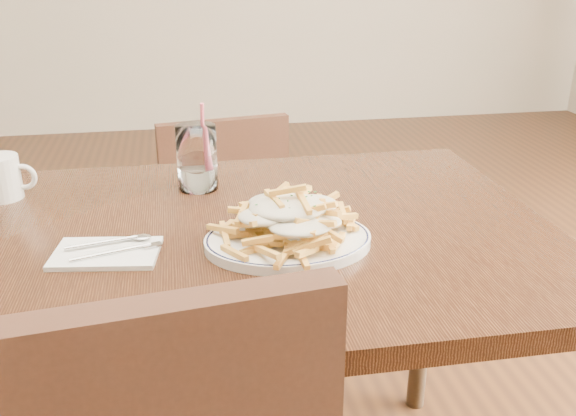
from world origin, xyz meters
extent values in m
cube|color=black|center=(0.00, 0.00, 0.73)|extent=(1.20, 0.80, 0.04)
cylinder|color=black|center=(0.55, 0.35, 0.35)|extent=(0.05, 0.05, 0.71)
cube|color=#311A10|center=(0.02, 0.80, 0.37)|extent=(0.42, 0.42, 0.03)
cube|color=#311A10|center=(0.05, 0.64, 0.59)|extent=(0.37, 0.09, 0.40)
cylinder|color=#311A10|center=(0.15, 0.98, 0.18)|extent=(0.03, 0.03, 0.36)
cylinder|color=#311A10|center=(-0.16, 0.93, 0.18)|extent=(0.03, 0.03, 0.36)
cylinder|color=#311A10|center=(0.20, 0.67, 0.18)|extent=(0.03, 0.03, 0.36)
cylinder|color=#311A10|center=(-0.10, 0.62, 0.18)|extent=(0.03, 0.03, 0.36)
torus|color=black|center=(0.10, -0.08, 0.76)|extent=(0.26, 0.26, 0.01)
ellipsoid|color=silver|center=(0.10, -0.08, 0.83)|extent=(0.19, 0.16, 0.03)
cube|color=white|center=(-0.20, -0.07, 0.75)|extent=(0.19, 0.13, 0.01)
cylinder|color=white|center=(-0.04, 0.23, 0.82)|extent=(0.08, 0.08, 0.14)
cylinder|color=white|center=(-0.04, 0.23, 0.78)|extent=(0.08, 0.08, 0.05)
cylinder|color=#FD607A|center=(-0.02, 0.23, 0.84)|extent=(0.01, 0.05, 0.18)
cylinder|color=white|center=(-0.43, 0.24, 0.79)|extent=(0.08, 0.08, 0.09)
torus|color=white|center=(-0.38, 0.23, 0.79)|extent=(0.06, 0.02, 0.06)
camera|label=1|loc=(-0.07, -1.06, 1.23)|focal=40.00mm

